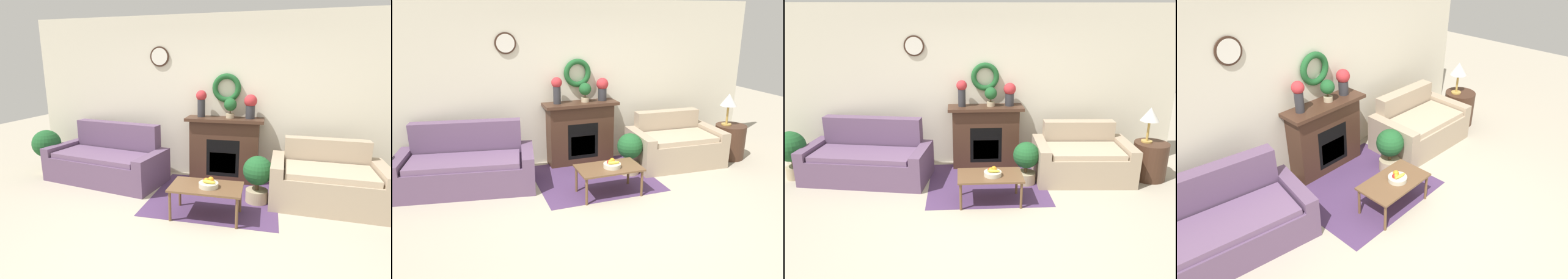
% 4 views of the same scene
% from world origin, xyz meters
% --- Properties ---
extents(ground_plane, '(16.00, 16.00, 0.00)m').
position_xyz_m(ground_plane, '(0.00, 0.00, 0.00)').
color(ground_plane, '#ADA38E').
extents(floor_rug, '(1.80, 1.62, 0.01)m').
position_xyz_m(floor_rug, '(0.04, 1.39, 0.00)').
color(floor_rug, '#4C335B').
rests_on(floor_rug, ground_plane).
extents(wall_back, '(6.80, 0.15, 2.70)m').
position_xyz_m(wall_back, '(-0.00, 2.35, 1.35)').
color(wall_back, beige).
rests_on(wall_back, ground_plane).
extents(fireplace, '(1.25, 0.41, 1.06)m').
position_xyz_m(fireplace, '(0.07, 2.15, 0.54)').
color(fireplace, '#42281C').
rests_on(fireplace, ground_plane).
extents(couch_left, '(2.07, 1.20, 0.93)m').
position_xyz_m(couch_left, '(-1.84, 1.72, 0.31)').
color(couch_left, '#604766').
rests_on(couch_left, ground_plane).
extents(loveseat_right, '(1.54, 1.00, 0.85)m').
position_xyz_m(loveseat_right, '(1.58, 1.57, 0.31)').
color(loveseat_right, tan).
rests_on(loveseat_right, ground_plane).
extents(coffee_table, '(0.90, 0.52, 0.41)m').
position_xyz_m(coffee_table, '(0.04, 0.80, 0.37)').
color(coffee_table, brown).
rests_on(coffee_table, ground_plane).
extents(fruit_bowl, '(0.24, 0.24, 0.12)m').
position_xyz_m(fruit_bowl, '(0.07, 0.77, 0.46)').
color(fruit_bowl, beige).
rests_on(fruit_bowl, coffee_table).
extents(side_table_by_loveseat, '(0.53, 0.53, 0.60)m').
position_xyz_m(side_table_by_loveseat, '(2.65, 1.46, 0.30)').
color(side_table_by_loveseat, '#42281C').
rests_on(side_table_by_loveseat, ground_plane).
extents(table_lamp, '(0.28, 0.28, 0.56)m').
position_xyz_m(table_lamp, '(2.59, 1.52, 1.03)').
color(table_lamp, '#B28E42').
rests_on(table_lamp, side_table_by_loveseat).
extents(vase_on_mantel_left, '(0.17, 0.17, 0.44)m').
position_xyz_m(vase_on_mantel_left, '(-0.32, 2.15, 1.32)').
color(vase_on_mantel_left, '#2D2D33').
rests_on(vase_on_mantel_left, fireplace).
extents(vase_on_mantel_right, '(0.20, 0.20, 0.38)m').
position_xyz_m(vase_on_mantel_right, '(0.47, 2.15, 1.29)').
color(vase_on_mantel_right, '#2D2D33').
rests_on(vase_on_mantel_right, fireplace).
extents(potted_plant_on_mantel, '(0.21, 0.21, 0.32)m').
position_xyz_m(potted_plant_on_mantel, '(0.15, 2.13, 1.26)').
color(potted_plant_on_mantel, tan).
rests_on(potted_plant_on_mantel, fireplace).
extents(potted_plant_floor_by_loveseat, '(0.41, 0.41, 0.67)m').
position_xyz_m(potted_plant_floor_by_loveseat, '(0.65, 1.39, 0.39)').
color(potted_plant_floor_by_loveseat, tan).
rests_on(potted_plant_floor_by_loveseat, ground_plane).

